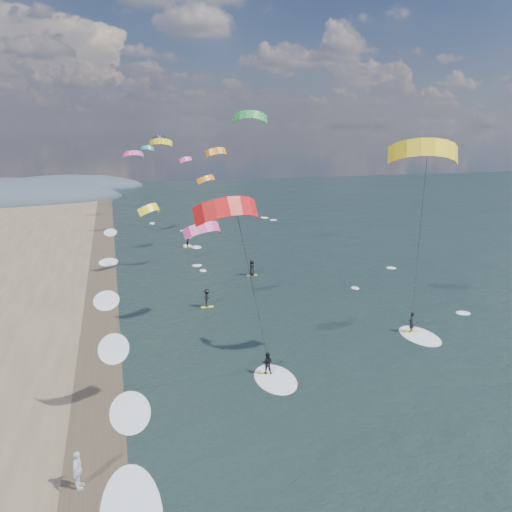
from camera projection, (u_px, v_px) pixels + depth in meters
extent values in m
plane|color=black|center=(340.00, 443.00, 25.56)|extent=(260.00, 260.00, 0.00)
cube|color=#382D23|center=(98.00, 382.00, 31.63)|extent=(3.00, 240.00, 0.00)
ellipsoid|color=#3D4756|center=(66.00, 188.00, 131.23)|extent=(40.00, 18.00, 7.00)
cube|color=yellow|center=(411.00, 332.00, 39.31)|extent=(1.34, 0.40, 0.06)
imported|color=black|center=(411.00, 322.00, 39.09)|extent=(0.72, 0.68, 1.65)
ellipsoid|color=white|center=(420.00, 336.00, 38.65)|extent=(2.60, 4.20, 0.12)
cylinder|color=black|center=(419.00, 244.00, 33.99)|extent=(0.02, 0.02, 15.11)
cube|color=yellow|center=(267.00, 373.00, 32.71)|extent=(1.16, 0.36, 0.05)
imported|color=black|center=(267.00, 363.00, 32.52)|extent=(0.88, 0.80, 1.47)
ellipsoid|color=white|center=(275.00, 379.00, 32.05)|extent=(2.60, 4.20, 0.12)
cylinder|color=black|center=(254.00, 293.00, 27.77)|extent=(0.02, 0.02, 12.89)
cube|color=yellow|center=(207.00, 307.00, 44.81)|extent=(1.10, 0.35, 0.05)
imported|color=black|center=(207.00, 298.00, 44.60)|extent=(1.03, 1.23, 1.66)
cube|color=yellow|center=(252.00, 275.00, 54.38)|extent=(1.10, 0.35, 0.05)
imported|color=black|center=(252.00, 267.00, 54.15)|extent=(0.73, 0.95, 1.73)
cube|color=yellow|center=(188.00, 247.00, 67.03)|extent=(1.10, 0.35, 0.05)
imported|color=black|center=(188.00, 241.00, 66.81)|extent=(0.63, 0.74, 1.71)
ellipsoid|color=white|center=(119.00, 413.00, 28.23)|extent=(2.40, 5.40, 0.11)
ellipsoid|color=white|center=(117.00, 348.00, 36.60)|extent=(2.40, 5.40, 0.11)
ellipsoid|color=white|center=(115.00, 299.00, 46.83)|extent=(2.40, 5.40, 0.11)
ellipsoid|color=white|center=(113.00, 262.00, 59.85)|extent=(2.40, 5.40, 0.11)
ellipsoid|color=white|center=(112.00, 232.00, 76.59)|extent=(2.40, 5.40, 0.11)
imported|color=silver|center=(78.00, 470.00, 22.16)|extent=(0.64, 1.14, 1.84)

